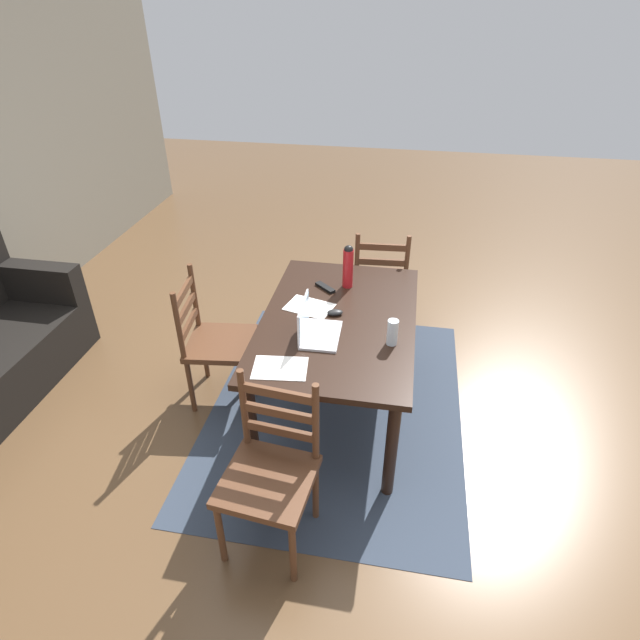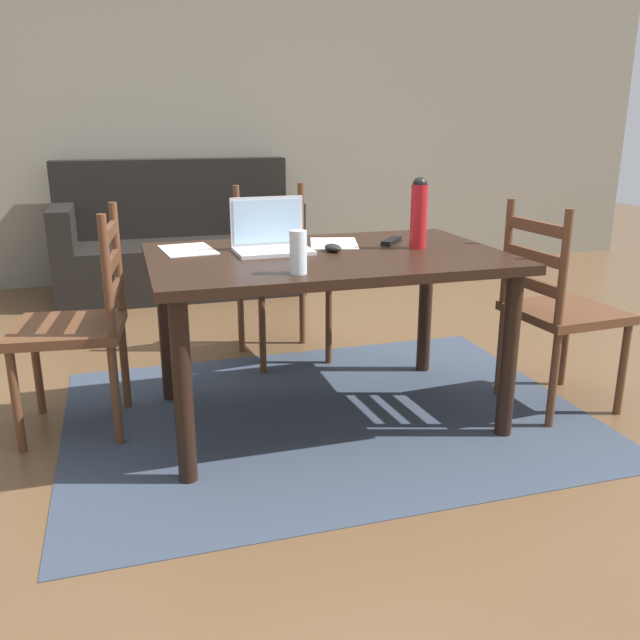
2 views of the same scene
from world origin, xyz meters
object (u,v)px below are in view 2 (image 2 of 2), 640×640
object	(u,v)px
chair_far_head	(280,276)
tv_remote	(391,241)
couch	(178,245)
dining_table	(327,275)
drinking_glass	(298,252)
chair_left_far	(78,326)
computer_mouse	(333,248)
chair_right_near	(558,311)
laptop	(271,238)
water_bottle	(419,212)

from	to	relation	value
chair_far_head	tv_remote	world-z (taller)	chair_far_head
couch	dining_table	bearing A→B (deg)	-80.94
couch	drinking_glass	world-z (taller)	couch
chair_left_far	drinking_glass	xyz separation A→B (m)	(0.82, -0.53, 0.36)
drinking_glass	computer_mouse	bearing A→B (deg)	55.83
chair_right_near	chair_left_far	distance (m)	2.10
laptop	computer_mouse	world-z (taller)	laptop
tv_remote	chair_far_head	bearing A→B (deg)	-21.73
chair_left_far	couch	size ratio (longest dim) A/B	0.53
chair_far_head	chair_right_near	distance (m)	1.47
computer_mouse	water_bottle	bearing A→B (deg)	-18.95
chair_right_near	computer_mouse	xyz separation A→B (m)	(-1.00, 0.22, 0.30)
water_bottle	drinking_glass	size ratio (longest dim) A/B	1.94
laptop	tv_remote	world-z (taller)	laptop
laptop	couch	bearing A→B (deg)	94.50
chair_left_far	water_bottle	world-z (taller)	water_bottle
dining_table	chair_far_head	bearing A→B (deg)	90.33
chair_far_head	tv_remote	size ratio (longest dim) A/B	5.59
chair_far_head	drinking_glass	distance (m)	1.27
chair_far_head	chair_right_near	size ratio (longest dim) A/B	1.00
computer_mouse	laptop	bearing A→B (deg)	145.71
couch	chair_right_near	bearing A→B (deg)	-62.45
couch	drinking_glass	xyz separation A→B (m)	(0.19, -2.92, 0.47)
dining_table	drinking_glass	size ratio (longest dim) A/B	9.36
couch	computer_mouse	bearing A→B (deg)	-80.07
dining_table	couch	distance (m)	2.62
water_bottle	laptop	bearing A→B (deg)	169.12
computer_mouse	chair_right_near	bearing A→B (deg)	-27.00
chair_right_near	drinking_glass	size ratio (longest dim) A/B	5.97
dining_table	couch	xyz separation A→B (m)	(-0.41, 2.57, -0.30)
chair_right_near	laptop	size ratio (longest dim) A/B	2.92
dining_table	drinking_glass	xyz separation A→B (m)	(-0.22, -0.34, 0.17)
laptop	tv_remote	bearing A→B (deg)	2.61
dining_table	laptop	bearing A→B (deg)	150.95
chair_right_near	dining_table	bearing A→B (deg)	169.34
water_bottle	chair_far_head	bearing A→B (deg)	116.36
water_bottle	tv_remote	world-z (taller)	water_bottle
couch	water_bottle	bearing A→B (deg)	-72.19
chair_far_head	couch	distance (m)	1.77
dining_table	drinking_glass	world-z (taller)	drinking_glass
laptop	drinking_glass	bearing A→B (deg)	-90.12
chair_far_head	tv_remote	distance (m)	0.84
chair_right_near	tv_remote	size ratio (longest dim) A/B	5.59
couch	computer_mouse	size ratio (longest dim) A/B	18.00
laptop	tv_remote	distance (m)	0.57
dining_table	chair_right_near	world-z (taller)	chair_right_near
chair_far_head	couch	xyz separation A→B (m)	(-0.41, 1.72, -0.11)
couch	tv_remote	xyz separation A→B (m)	(0.76, -2.43, 0.40)
tv_remote	computer_mouse	bearing A→B (deg)	61.41
computer_mouse	chair_left_far	bearing A→B (deg)	157.22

